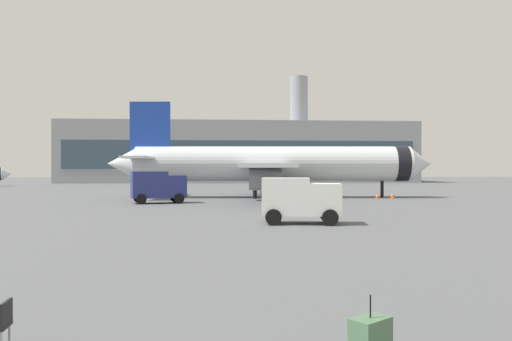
{
  "coord_description": "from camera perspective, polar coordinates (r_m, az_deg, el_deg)",
  "views": [
    {
      "loc": [
        -0.25,
        -3.55,
        3.07
      ],
      "look_at": [
        2.25,
        31.03,
        3.0
      ],
      "focal_mm": 35.53,
      "sensor_mm": 36.0,
      "label": 1
    }
  ],
  "objects": [
    {
      "name": "service_truck",
      "position": [
        46.94,
        -10.99,
        -1.67
      ],
      "size": [
        5.21,
        3.54,
        2.9
      ],
      "color": "navy",
      "rests_on": "ground"
    },
    {
      "name": "rolling_suitcase",
      "position": [
        8.58,
        12.76,
        -18.11
      ],
      "size": [
        0.75,
        0.7,
        1.1
      ],
      "color": "#476B4C",
      "rests_on": "ground"
    },
    {
      "name": "terminal_building",
      "position": [
        125.23,
        -1.85,
        2.01
      ],
      "size": [
        83.04,
        23.6,
        26.22
      ],
      "color": "gray",
      "rests_on": "ground"
    },
    {
      "name": "safety_cone_mid",
      "position": [
        54.62,
        13.48,
        -2.78
      ],
      "size": [
        0.44,
        0.44,
        0.63
      ],
      "color": "#F2590C",
      "rests_on": "ground"
    },
    {
      "name": "safety_cone_far",
      "position": [
        55.87,
        15.1,
        -2.68
      ],
      "size": [
        0.44,
        0.44,
        0.7
      ],
      "color": "#F2590C",
      "rests_on": "ground"
    },
    {
      "name": "safety_cone_near",
      "position": [
        37.39,
        2.63,
        -3.98
      ],
      "size": [
        0.44,
        0.44,
        0.81
      ],
      "color": "#F2590C",
      "rests_on": "ground"
    },
    {
      "name": "cargo_van",
      "position": [
        28.78,
        4.99,
        -3.11
      ],
      "size": [
        4.63,
        2.85,
        2.6
      ],
      "color": "white",
      "rests_on": "ground"
    },
    {
      "name": "airplane_at_gate",
      "position": [
        55.57,
        1.69,
        0.72
      ],
      "size": [
        35.76,
        32.25,
        10.5
      ],
      "color": "silver",
      "rests_on": "ground"
    }
  ]
}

